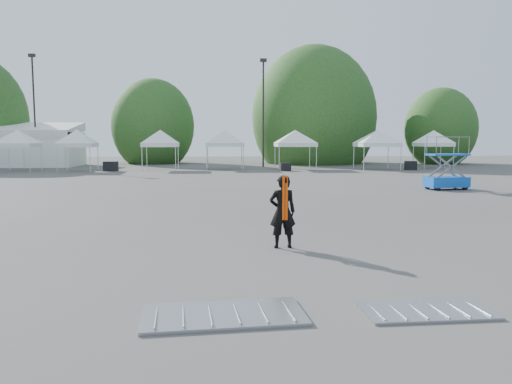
{
  "coord_description": "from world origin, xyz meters",
  "views": [
    {
      "loc": [
        -1.01,
        -13.79,
        2.6
      ],
      "look_at": [
        -0.13,
        -1.72,
        1.3
      ],
      "focal_mm": 35.0,
      "sensor_mm": 36.0,
      "label": 1
    }
  ],
  "objects": [
    {
      "name": "man",
      "position": [
        0.47,
        -2.15,
        0.87
      ],
      "size": [
        0.66,
        0.46,
        1.74
      ],
      "rotation": [
        0.0,
        0.0,
        3.21
      ],
      "color": "black",
      "rests_on": "ground"
    },
    {
      "name": "crate_mid",
      "position": [
        4.29,
        26.22,
        0.33
      ],
      "size": [
        0.91,
        0.74,
        0.65
      ],
      "primitive_type": "cube",
      "rotation": [
        0.0,
        0.0,
        0.11
      ],
      "color": "black",
      "rests_on": "ground"
    },
    {
      "name": "light_pole_east",
      "position": [
        3.0,
        32.0,
        5.52
      ],
      "size": [
        0.6,
        0.25,
        9.8
      ],
      "color": "black",
      "rests_on": "ground"
    },
    {
      "name": "tent_b",
      "position": [
        -17.1,
        27.61,
        3.06
      ],
      "size": [
        3.96,
        3.96,
        3.88
      ],
      "color": "silver",
      "rests_on": "ground"
    },
    {
      "name": "tent_h",
      "position": [
        17.64,
        28.7,
        3.06
      ],
      "size": [
        3.87,
        3.87,
        3.88
      ],
      "color": "silver",
      "rests_on": "ground"
    },
    {
      "name": "barrier_left",
      "position": [
        -0.97,
        -6.7,
        0.04
      ],
      "size": [
        2.45,
        1.36,
        0.08
      ],
      "rotation": [
        0.0,
        0.0,
        0.08
      ],
      "color": "#92959A",
      "rests_on": "ground"
    },
    {
      "name": "crate_east",
      "position": [
        14.91,
        26.75,
        0.37
      ],
      "size": [
        1.1,
        0.94,
        0.74
      ],
      "primitive_type": "cube",
      "rotation": [
        0.0,
        0.0,
        -0.24
      ],
      "color": "black",
      "rests_on": "ground"
    },
    {
      "name": "crate_west",
      "position": [
        -9.75,
        27.01,
        0.39
      ],
      "size": [
        1.14,
        0.97,
        0.77
      ],
      "primitive_type": "cube",
      "rotation": [
        0.0,
        0.0,
        -0.22
      ],
      "color": "black",
      "rests_on": "ground"
    },
    {
      "name": "tent_f",
      "position": [
        5.41,
        28.39,
        3.06
      ],
      "size": [
        4.65,
        4.65,
        3.88
      ],
      "color": "silver",
      "rests_on": "ground"
    },
    {
      "name": "tent_e",
      "position": [
        -0.55,
        28.83,
        3.06
      ],
      "size": [
        4.52,
        4.52,
        3.88
      ],
      "color": "silver",
      "rests_on": "ground"
    },
    {
      "name": "barrier_mid",
      "position": [
        2.08,
        -6.73,
        0.03
      ],
      "size": [
        1.94,
        1.01,
        0.06
      ],
      "rotation": [
        0.0,
        0.0,
        0.03
      ],
      "color": "#92959A",
      "rests_on": "ground"
    },
    {
      "name": "ground",
      "position": [
        0.0,
        0.0,
        0.0
      ],
      "size": [
        120.0,
        120.0,
        0.0
      ],
      "primitive_type": "plane",
      "color": "#474442",
      "rests_on": "ground"
    },
    {
      "name": "light_pole_west",
      "position": [
        -18.0,
        34.0,
        5.77
      ],
      "size": [
        0.6,
        0.25,
        10.3
      ],
      "color": "black",
      "rests_on": "ground"
    },
    {
      "name": "tree_mid_e",
      "position": [
        9.0,
        39.0,
        4.84
      ],
      "size": [
        5.12,
        5.12,
        7.79
      ],
      "color": "#382314",
      "rests_on": "ground"
    },
    {
      "name": "tree_far_e",
      "position": [
        22.0,
        37.0,
        3.63
      ],
      "size": [
        3.84,
        3.84,
        5.84
      ],
      "color": "#382314",
      "rests_on": "ground"
    },
    {
      "name": "tent_c",
      "position": [
        -12.3,
        27.02,
        3.06
      ],
      "size": [
        3.85,
        3.85,
        3.88
      ],
      "color": "silver",
      "rests_on": "ground"
    },
    {
      "name": "tree_mid_w",
      "position": [
        -8.0,
        40.0,
        3.93
      ],
      "size": [
        4.16,
        4.16,
        6.33
      ],
      "color": "#382314",
      "rests_on": "ground"
    },
    {
      "name": "tent_d",
      "position": [
        -5.88,
        28.09,
        3.06
      ],
      "size": [
        4.05,
        4.05,
        3.88
      ],
      "color": "silver",
      "rests_on": "ground"
    },
    {
      "name": "scissor_lift",
      "position": [
        10.59,
        10.9,
        1.36
      ],
      "size": [
        2.22,
        1.32,
        2.7
      ],
      "rotation": [
        0.0,
        0.0,
        0.14
      ],
      "color": "#0E56B6",
      "rests_on": "ground"
    },
    {
      "name": "tent_g",
      "position": [
        12.23,
        27.53,
        3.06
      ],
      "size": [
        4.64,
        4.64,
        3.88
      ],
      "color": "silver",
      "rests_on": "ground"
    }
  ]
}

